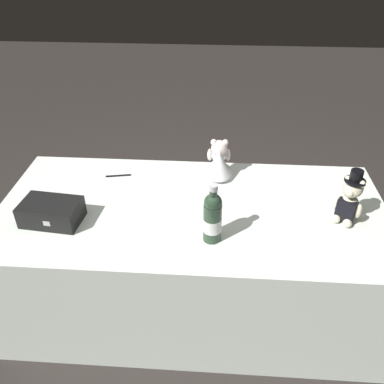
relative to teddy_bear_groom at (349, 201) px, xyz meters
The scene contains 7 objects.
ground_plane 1.13m from the teddy_bear_groom, behind, with size 12.00×12.00×0.00m, color #2D2826.
reception_table 0.90m from the teddy_bear_groom, behind, with size 2.03×0.96×0.71m, color white.
teddy_bear_groom is the anchor object (origin of this frame).
teddy_bear_bride 0.73m from the teddy_bear_groom, 149.92° to the left, with size 0.19×0.22×0.23m.
champagne_bottle 0.68m from the teddy_bear_groom, 164.07° to the right, with size 0.09×0.09×0.30m.
signing_pen 1.26m from the teddy_bear_groom, 164.80° to the left, with size 0.15×0.04×0.01m.
gift_case_black 1.46m from the teddy_bear_groom, behind, with size 0.30×0.21×0.11m.
Camera 1 is at (0.11, -1.68, 1.97)m, focal length 37.75 mm.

